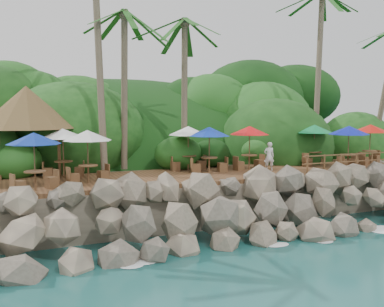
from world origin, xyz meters
name	(u,v)px	position (x,y,z in m)	size (l,w,h in m)	color
ground	(250,251)	(0.00, 0.00, 0.00)	(140.00, 140.00, 0.00)	#19514F
land_base	(138,173)	(0.00, 16.00, 1.05)	(32.00, 25.20, 2.10)	gray
jungle_hill	(115,173)	(0.00, 23.50, 0.00)	(44.80, 28.00, 15.40)	#143811
seawall	(227,212)	(0.00, 2.00, 1.15)	(29.00, 4.00, 2.30)	gray
terrace	(192,176)	(0.00, 6.00, 2.20)	(26.00, 5.00, 0.20)	brown
jungle_foliage	(143,189)	(0.00, 15.00, 0.00)	(44.00, 16.00, 12.00)	#143811
foam_line	(246,248)	(0.00, 0.30, 0.03)	(25.20, 0.80, 0.06)	white
palapa	(27,107)	(-7.84, 9.42, 5.79)	(4.91, 4.91, 4.60)	brown
dining_clusters	(220,135)	(1.64, 6.08, 4.33)	(21.92, 5.46, 2.45)	brown
railing	(357,160)	(8.85, 3.65, 2.91)	(7.20, 0.10, 1.00)	brown
waiter	(269,156)	(4.48, 5.65, 3.10)	(0.58, 0.38, 1.60)	silver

